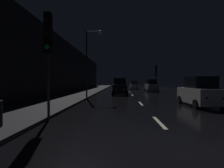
% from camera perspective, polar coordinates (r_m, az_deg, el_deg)
% --- Properties ---
extents(ground, '(26.78, 84.00, 0.02)m').
position_cam_1_polar(ground, '(28.95, 5.84, -2.67)').
color(ground, black).
extents(sidewalk_left, '(4.40, 84.00, 0.15)m').
position_cam_1_polar(sidewalk_left, '(29.41, -8.30, -2.46)').
color(sidewalk_left, '#28282B').
rests_on(sidewalk_left, ground).
extents(building_facade_left, '(0.80, 63.00, 7.70)m').
position_cam_1_polar(building_facade_left, '(26.68, -15.25, 5.30)').
color(building_facade_left, black).
rests_on(building_facade_left, ground).
extents(lane_centerline, '(0.16, 23.56, 0.01)m').
position_cam_1_polar(lane_centerline, '(20.06, 7.37, -4.20)').
color(lane_centerline, beige).
rests_on(lane_centerline, ground).
extents(traffic_light_far_right, '(0.37, 0.48, 4.67)m').
position_cam_1_polar(traffic_light_far_right, '(31.17, 14.69, 3.77)').
color(traffic_light_far_right, '#38383A').
rests_on(traffic_light_far_right, ground).
extents(traffic_light_near_left, '(0.33, 0.47, 4.92)m').
position_cam_1_polar(traffic_light_near_left, '(8.48, -20.79, 13.10)').
color(traffic_light_near_left, '#38383A').
rests_on(traffic_light_near_left, ground).
extents(streetlamp_overhead, '(1.70, 0.44, 7.03)m').
position_cam_1_polar(streetlamp_overhead, '(17.80, -7.08, 10.24)').
color(streetlamp_overhead, '#2D2D30').
rests_on(streetlamp_overhead, ground).
extents(car_approaching_headlights, '(2.04, 4.41, 2.22)m').
position_cam_1_polar(car_approaching_headlights, '(22.86, 2.65, -1.04)').
color(car_approaching_headlights, black).
rests_on(car_approaching_headlights, ground).
extents(car_distant_taillights, '(1.76, 3.82, 1.92)m').
position_cam_1_polar(car_distant_taillights, '(38.47, 7.55, -0.48)').
color(car_distant_taillights, '#A5A8AD').
rests_on(car_distant_taillights, ground).
extents(car_parked_right_near, '(1.94, 4.21, 2.12)m').
position_cam_1_polar(car_parked_right_near, '(13.78, 27.42, -2.58)').
color(car_parked_right_near, silver).
rests_on(car_parked_right_near, ground).
extents(car_parked_right_far, '(1.98, 4.29, 2.16)m').
position_cam_1_polar(car_parked_right_far, '(31.11, 13.19, -0.61)').
color(car_parked_right_far, '#A5A8AD').
rests_on(car_parked_right_far, ground).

